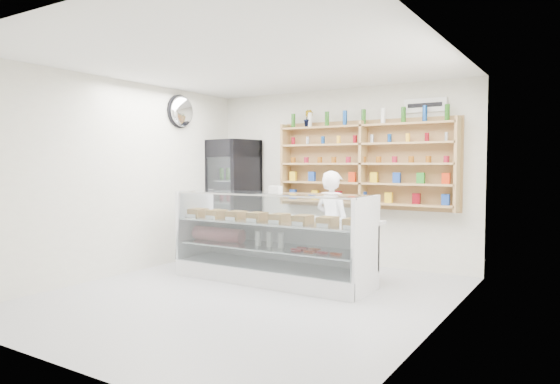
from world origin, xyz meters
The scene contains 8 objects.
room centered at (0.00, 0.00, 1.40)m, with size 5.00×5.00×5.00m.
display_counter centered at (-0.16, 0.79, 0.34)m, with size 2.78×0.83×1.21m.
shop_worker centered at (0.41, 1.47, 0.75)m, with size 0.55×0.36×1.50m, color white.
drinks_cooler centered at (-1.85, 2.13, 1.01)m, with size 0.82×0.80×2.02m.
wall_shelving centered at (0.50, 2.34, 1.59)m, with size 2.84×0.28×1.33m.
potted_plant centered at (-0.47, 2.34, 2.34)m, with size 0.15×0.12×0.28m, color #1E6626.
security_mirror centered at (-2.17, 1.20, 2.45)m, with size 0.15×0.50×0.50m, color silver.
wall_sign centered at (1.40, 2.47, 2.45)m, with size 0.62×0.03×0.20m, color white.
Camera 1 is at (3.51, -4.83, 1.59)m, focal length 32.00 mm.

